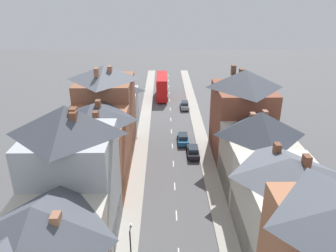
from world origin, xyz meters
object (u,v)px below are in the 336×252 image
Objects in this scene: car_near_blue at (183,138)px; street_lamp at (131,251)px; car_parked_left_a at (193,151)px; double_decker_bus_lead at (162,86)px; car_near_silver at (185,105)px.

street_lamp reaches higher than car_near_blue.
car_near_blue is 1.05× the size of car_parked_left_a.
car_near_silver is (4.91, -8.15, -1.98)m from double_decker_bus_lead.
car_near_silver reaches higher than car_near_blue.
car_parked_left_a is (4.91, -29.88, -2.00)m from double_decker_bus_lead.
double_decker_bus_lead is at bearing 98.18° from car_near_blue.
car_near_blue is at bearing 77.84° from street_lamp.
street_lamp is (-6.05, -28.08, 2.43)m from car_near_blue.
car_parked_left_a is at bearing 72.50° from street_lamp.
car_near_silver is (1.30, 16.97, 0.02)m from car_near_blue.
double_decker_bus_lead is 2.50× the size of car_parked_left_a.
street_lamp is at bearing -92.63° from double_decker_bus_lead.
street_lamp is at bearing -99.27° from car_near_silver.
car_near_silver is 0.97× the size of car_parked_left_a.
car_near_silver is at bearing -58.94° from double_decker_bus_lead.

